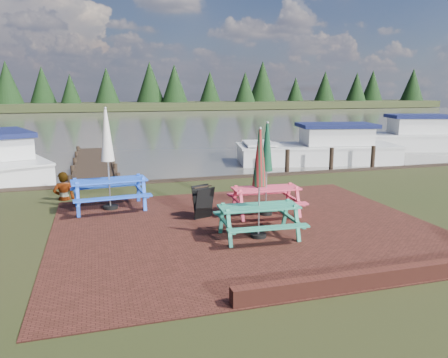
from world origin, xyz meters
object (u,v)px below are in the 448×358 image
boat_near (321,150)px  picnic_table_red (266,183)px  person (62,172)px  boat_far (405,139)px  jetty (94,163)px  chalkboard (203,202)px  boat_jetty (0,162)px  picnic_table_teal (259,201)px  picnic_table_blue (109,175)px

boat_near → picnic_table_red: bearing=154.9°
person → boat_far: bearing=-154.0°
jetty → boat_near: (10.43, -1.15, 0.30)m
boat_near → person: (-11.32, -5.00, 0.43)m
chalkboard → boat_near: (7.73, 8.01, -0.02)m
picnic_table_red → chalkboard: bearing=176.9°
boat_jetty → boat_far: size_ratio=1.00×
picnic_table_teal → picnic_table_red: picnic_table_teal is taller
boat_jetty → person: (2.76, -5.51, 0.42)m
picnic_table_teal → boat_far: picnic_table_teal is taller
chalkboard → boat_jetty: (-6.34, 8.53, -0.01)m
picnic_table_teal → person: size_ratio=1.45×
picnic_table_red → picnic_table_teal: bearing=-113.5°
picnic_table_red → person: picnic_table_red is taller
picnic_table_blue → boat_far: bearing=23.0°
picnic_table_red → boat_near: bearing=56.6°
picnic_table_red → person: (-5.25, 3.20, -0.01)m
boat_far → picnic_table_blue: bearing=133.6°
jetty → boat_far: bearing=4.9°
boat_jetty → boat_near: boat_jetty is taller
chalkboard → person: size_ratio=0.50×
chalkboard → boat_jetty: size_ratio=0.11×
picnic_table_red → boat_jetty: 11.84m
picnic_table_blue → boat_jetty: size_ratio=0.37×
jetty → boat_near: size_ratio=1.14×
picnic_table_blue → jetty: (-0.42, 7.62, -0.86)m
boat_far → jetty: bearing=110.2°
chalkboard → picnic_table_red: bearing=-26.5°
picnic_table_blue → boat_far: (16.91, 9.11, -0.51)m
jetty → boat_near: 10.50m
jetty → boat_jetty: (-3.64, -0.63, 0.31)m
picnic_table_blue → person: size_ratio=1.64×
boat_jetty → boat_near: size_ratio=0.96×
boat_jetty → person: size_ratio=4.50×
picnic_table_blue → boat_near: (10.01, 6.47, -0.56)m
jetty → chalkboard: bearing=-73.6°
picnic_table_teal → jetty: (-3.53, 11.00, -0.75)m
picnic_table_teal → person: (-4.42, 4.86, -0.01)m
boat_near → person: bearing=125.2°
picnic_table_blue → boat_far: 19.21m
jetty → person: (-0.88, -6.15, 0.73)m
picnic_table_teal → boat_near: bearing=58.0°
boat_near → boat_far: (6.90, 2.64, 0.05)m
chalkboard → boat_jetty: 10.63m
picnic_table_blue → jetty: 7.68m
picnic_table_teal → boat_jetty: picnic_table_teal is taller
picnic_table_red → boat_jetty: picnic_table_red is taller
picnic_table_teal → picnic_table_blue: size_ratio=0.88×
picnic_table_red → picnic_table_blue: picnic_table_blue is taller
picnic_table_teal → picnic_table_blue: picnic_table_blue is taller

